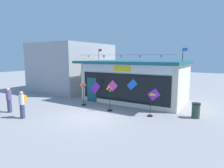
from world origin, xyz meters
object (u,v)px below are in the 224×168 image
at_px(person_mid_plaza, 9,100).
at_px(wind_spinner_far_left, 83,90).
at_px(wind_spinner_center_left, 152,103).
at_px(person_near_camera, 22,104).
at_px(trash_bin, 196,110).
at_px(wind_spinner_left, 110,96).
at_px(kite_shop_building, 135,80).

bearing_deg(person_mid_plaza, wind_spinner_far_left, 160.76).
xyz_separation_m(wind_spinner_center_left, person_near_camera, (-6.62, -4.38, 0.00)).
relative_size(person_mid_plaza, trash_bin, 1.80).
height_order(wind_spinner_far_left, trash_bin, wind_spinner_far_left).
bearing_deg(person_near_camera, wind_spinner_left, 66.29).
height_order(wind_spinner_far_left, wind_spinner_center_left, wind_spinner_far_left).
distance_m(wind_spinner_far_left, person_near_camera, 4.51).
xyz_separation_m(kite_shop_building, person_mid_plaza, (-5.70, -7.71, -0.86)).
xyz_separation_m(kite_shop_building, wind_spinner_center_left, (2.83, -3.63, -0.83)).
height_order(kite_shop_building, wind_spinner_center_left, kite_shop_building).
relative_size(wind_spinner_left, person_mid_plaza, 1.04).
bearing_deg(wind_spinner_center_left, kite_shop_building, 127.88).
xyz_separation_m(wind_spinner_left, person_near_camera, (-3.69, -4.08, -0.15)).
height_order(wind_spinner_center_left, person_near_camera, person_near_camera).
bearing_deg(person_near_camera, trash_bin, 49.91).
xyz_separation_m(wind_spinner_far_left, person_near_camera, (-1.15, -4.35, -0.33)).
distance_m(person_mid_plaza, trash_bin, 12.11).
bearing_deg(trash_bin, wind_spinner_center_left, -154.44).
bearing_deg(wind_spinner_far_left, person_mid_plaza, -127.05).
relative_size(kite_shop_building, person_near_camera, 5.04).
height_order(wind_spinner_far_left, person_mid_plaza, wind_spinner_far_left).
height_order(wind_spinner_far_left, wind_spinner_left, wind_spinner_far_left).
bearing_deg(wind_spinner_left, wind_spinner_far_left, 173.95).
bearing_deg(kite_shop_building, wind_spinner_center_left, -52.12).
bearing_deg(trash_bin, wind_spinner_left, -164.83).
height_order(kite_shop_building, wind_spinner_far_left, kite_shop_building).
height_order(wind_spinner_left, person_mid_plaza, wind_spinner_left).
distance_m(wind_spinner_left, person_mid_plaza, 6.75).
distance_m(kite_shop_building, wind_spinner_far_left, 4.54).
bearing_deg(wind_spinner_left, kite_shop_building, 88.47).
bearing_deg(wind_spinner_center_left, trash_bin, 25.56).
xyz_separation_m(wind_spinner_center_left, person_mid_plaza, (-8.52, -4.08, -0.03)).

